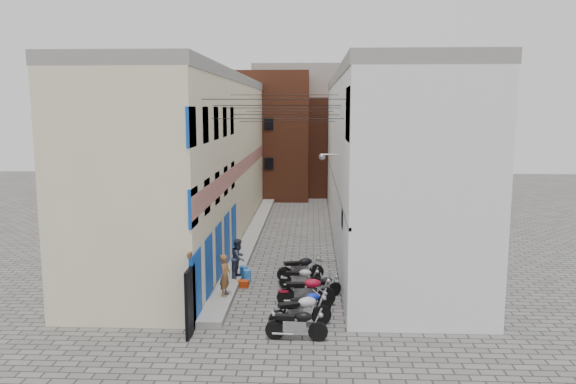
# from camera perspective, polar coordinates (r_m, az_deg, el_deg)

# --- Properties ---
(ground) EXTENTS (90.00, 90.00, 0.00)m
(ground) POSITION_cam_1_polar(r_m,az_deg,el_deg) (18.87, -1.81, -13.91)
(ground) COLOR #555350
(ground) RESTS_ON ground
(plinth) EXTENTS (0.90, 26.00, 0.25)m
(plinth) POSITION_cam_1_polar(r_m,az_deg,el_deg) (31.39, -3.74, -4.50)
(plinth) COLOR gray
(plinth) RESTS_ON ground
(building_left) EXTENTS (5.10, 27.00, 9.00)m
(building_left) POSITION_cam_1_polar(r_m,az_deg,el_deg) (31.11, -9.21, 3.45)
(building_left) COLOR beige
(building_left) RESTS_ON ground
(building_right) EXTENTS (5.94, 26.00, 9.00)m
(building_right) POSITION_cam_1_polar(r_m,az_deg,el_deg) (30.72, 9.38, 3.39)
(building_right) COLOR white
(building_right) RESTS_ON ground
(building_far_brick_left) EXTENTS (6.00, 6.00, 10.00)m
(building_far_brick_left) POSITION_cam_1_polar(r_m,az_deg,el_deg) (45.56, -1.66, 5.78)
(building_far_brick_left) COLOR brown
(building_far_brick_left) RESTS_ON ground
(building_far_brick_right) EXTENTS (5.00, 6.00, 8.00)m
(building_far_brick_right) POSITION_cam_1_polar(r_m,az_deg,el_deg) (47.52, 4.56, 4.66)
(building_far_brick_right) COLOR brown
(building_far_brick_right) RESTS_ON ground
(building_far_concrete) EXTENTS (8.00, 5.00, 11.00)m
(building_far_concrete) POSITION_cam_1_polar(r_m,az_deg,el_deg) (51.43, 1.07, 6.65)
(building_far_concrete) COLOR gray
(building_far_concrete) RESTS_ON ground
(far_shopfront) EXTENTS (2.00, 0.30, 2.40)m
(far_shopfront) POSITION_cam_1_polar(r_m,az_deg,el_deg) (43.03, 0.74, 0.53)
(far_shopfront) COLOR black
(far_shopfront) RESTS_ON ground
(overhead_wires) EXTENTS (5.80, 13.02, 1.32)m
(overhead_wires) POSITION_cam_1_polar(r_m,az_deg,el_deg) (25.07, -0.54, 8.36)
(overhead_wires) COLOR black
(overhead_wires) RESTS_ON ground
(motorcycle_a) EXTENTS (2.02, 0.77, 1.14)m
(motorcycle_a) POSITION_cam_1_polar(r_m,az_deg,el_deg) (17.96, 0.87, -13.13)
(motorcycle_a) COLOR black
(motorcycle_a) RESTS_ON ground
(motorcycle_b) EXTENTS (2.29, 1.43, 1.26)m
(motorcycle_b) POSITION_cam_1_polar(r_m,az_deg,el_deg) (18.88, 1.27, -11.84)
(motorcycle_b) COLOR #B5B6BA
(motorcycle_b) RESTS_ON ground
(motorcycle_c) EXTENTS (1.85, 1.28, 1.03)m
(motorcycle_c) POSITION_cam_1_polar(r_m,az_deg,el_deg) (19.80, 2.02, -11.21)
(motorcycle_c) COLOR #0E24D3
(motorcycle_c) RESTS_ON ground
(motorcycle_d) EXTENTS (2.21, 0.86, 1.25)m
(motorcycle_d) POSITION_cam_1_polar(r_m,az_deg,el_deg) (20.84, 1.87, -9.87)
(motorcycle_d) COLOR maroon
(motorcycle_d) RESTS_ON ground
(motorcycle_e) EXTENTS (1.70, 1.43, 0.99)m
(motorcycle_e) POSITION_cam_1_polar(r_m,az_deg,el_deg) (21.68, 3.56, -9.51)
(motorcycle_e) COLOR black
(motorcycle_e) RESTS_ON ground
(motorcycle_f) EXTENTS (1.78, 0.67, 1.01)m
(motorcycle_f) POSITION_cam_1_polar(r_m,az_deg,el_deg) (22.69, 1.29, -8.63)
(motorcycle_f) COLOR #A5A7AA
(motorcycle_f) RESTS_ON ground
(motorcycle_g) EXTENTS (2.13, 1.25, 1.18)m
(motorcycle_g) POSITION_cam_1_polar(r_m,az_deg,el_deg) (23.76, 1.29, -7.62)
(motorcycle_g) COLOR black
(motorcycle_g) RESTS_ON ground
(person_a) EXTENTS (0.48, 0.64, 1.58)m
(person_a) POSITION_cam_1_polar(r_m,az_deg,el_deg) (21.22, -6.41, -8.40)
(person_a) COLOR brown
(person_a) RESTS_ON plinth
(person_b) EXTENTS (0.81, 0.92, 1.62)m
(person_b) POSITION_cam_1_polar(r_m,az_deg,el_deg) (23.45, -5.05, -6.68)
(person_b) COLOR #2E3345
(person_b) RESTS_ON plinth
(water_jug_near) EXTENTS (0.36, 0.36, 0.53)m
(water_jug_near) POSITION_cam_1_polar(r_m,az_deg,el_deg) (23.70, -4.18, -8.51)
(water_jug_near) COLOR blue
(water_jug_near) RESTS_ON ground
(water_jug_far) EXTENTS (0.45, 0.45, 0.56)m
(water_jug_far) POSITION_cam_1_polar(r_m,az_deg,el_deg) (24.10, -4.52, -8.18)
(water_jug_far) COLOR blue
(water_jug_far) RESTS_ON ground
(red_crate) EXTENTS (0.47, 0.38, 0.27)m
(red_crate) POSITION_cam_1_polar(r_m,az_deg,el_deg) (23.13, -4.57, -9.28)
(red_crate) COLOR #A72E0B
(red_crate) RESTS_ON ground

